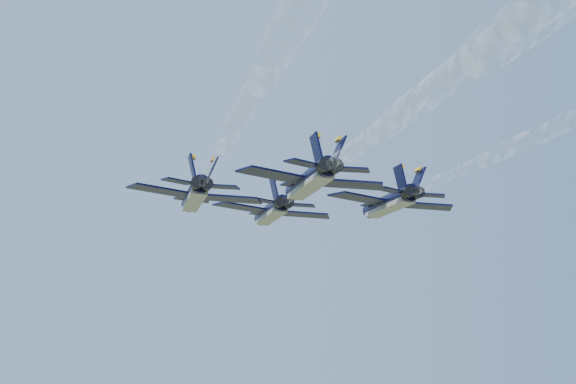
{
  "coord_description": "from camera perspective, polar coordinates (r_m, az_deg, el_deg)",
  "views": [
    {
      "loc": [
        -12.52,
        -82.65,
        93.67
      ],
      "look_at": [
        0.06,
        5.41,
        108.6
      ],
      "focal_mm": 50.0,
      "sensor_mm": 36.0,
      "label": 1
    }
  ],
  "objects": [
    {
      "name": "jet_lead",
      "position": [
        98.45,
        -1.23,
        -1.42
      ],
      "size": [
        14.59,
        18.72,
        4.07
      ],
      "rotation": [
        0.0,
        0.09,
        0.06
      ],
      "color": "black"
    },
    {
      "name": "jet_left",
      "position": [
        86.9,
        -6.67,
        -0.27
      ],
      "size": [
        14.59,
        18.72,
        4.07
      ],
      "rotation": [
        0.0,
        0.09,
        0.06
      ],
      "color": "black"
    },
    {
      "name": "jet_right",
      "position": [
        92.16,
        7.13,
        -0.79
      ],
      "size": [
        14.59,
        18.72,
        4.07
      ],
      "rotation": [
        0.0,
        0.09,
        0.06
      ],
      "color": "black"
    },
    {
      "name": "jet_slot",
      "position": [
        77.58,
        1.49,
        0.79
      ],
      "size": [
        14.59,
        18.72,
        4.07
      ],
      "rotation": [
        0.0,
        0.09,
        0.06
      ],
      "color": "black"
    },
    {
      "name": "smoke_trail_lead",
      "position": [
        47.93,
        10.4,
        7.53
      ],
      "size": [
        5.92,
        69.69,
        2.51
      ],
      "rotation": [
        0.0,
        0.09,
        0.06
      ],
      "color": "white"
    },
    {
      "name": "smoke_trail_left",
      "position": [
        35.63,
        1.01,
        13.48
      ],
      "size": [
        5.92,
        69.69,
        2.51
      ],
      "rotation": [
        0.0,
        0.09,
        0.06
      ],
      "color": "white"
    }
  ]
}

